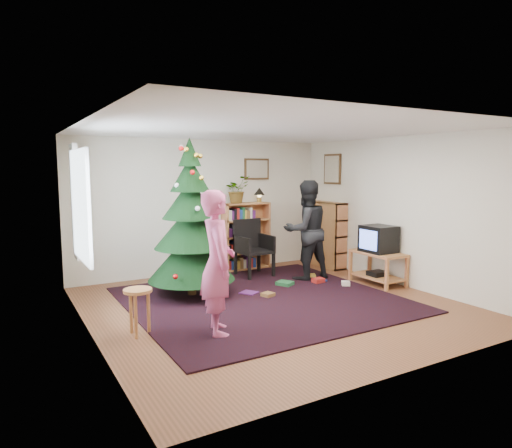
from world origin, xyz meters
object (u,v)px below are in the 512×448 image
person_standing (218,263)px  armchair (251,245)px  bookshelf_right (326,233)px  crt_tv (378,239)px  potted_plant (237,190)px  picture_back (257,169)px  christmas_tree (191,231)px  picture_right (332,169)px  table_lamp (259,192)px  stool (138,299)px  tv_stand (378,265)px  person_by_chair (306,230)px  bookshelf_back (246,235)px

person_standing → armchair: bearing=-20.8°
bookshelf_right → armchair: bearing=88.2°
crt_tv → potted_plant: 2.79m
picture_back → christmas_tree: size_ratio=0.23×
bookshelf_right → picture_right: bearing=-88.3°
christmas_tree → crt_tv: christmas_tree is taller
bookshelf_right → crt_tv: 1.58m
picture_right → potted_plant: picture_right is taller
bookshelf_right → table_lamp: (-1.21, 0.59, 0.83)m
picture_back → table_lamp: (-0.02, -0.13, -0.46)m
picture_right → person_standing: bearing=-146.9°
armchair → stool: bearing=-144.5°
tv_stand → potted_plant: bearing=126.3°
bookshelf_right → crt_tv: bookshelf_right is taller
picture_back → crt_tv: (1.07, -2.30, -1.17)m
table_lamp → tv_stand: bearing=-63.3°
tv_stand → potted_plant: (-1.59, 2.16, 1.23)m
tv_stand → armchair: size_ratio=0.90×
crt_tv → person_by_chair: size_ratio=0.29×
person_by_chair → armchair: bearing=-43.6°
tv_stand → crt_tv: size_ratio=1.79×
picture_back → bookshelf_right: (1.19, -0.73, -1.29)m
picture_back → tv_stand: bearing=-65.0°
bookshelf_right → person_by_chair: size_ratio=0.74×
bookshelf_back → potted_plant: size_ratio=2.50×
crt_tv → potted_plant: size_ratio=1.00×
picture_back → picture_right: size_ratio=0.92×
tv_stand → person_by_chair: (-0.88, 0.87, 0.55)m
picture_back → armchair: size_ratio=0.53×
bookshelf_back → person_standing: bearing=-123.9°
picture_back → armchair: (-0.50, -0.68, -1.39)m
picture_back → christmas_tree: bearing=-144.3°
person_by_chair → table_lamp: size_ratio=6.10×
person_by_chair → tv_stand: bearing=139.5°
table_lamp → person_standing: bearing=-127.7°
tv_stand → bookshelf_back: bearing=122.7°
bookshelf_back → bookshelf_right: bearing=-21.5°
armchair → person_by_chair: size_ratio=0.59×
person_standing → table_lamp: size_ratio=5.96×
crt_tv → person_standing: 3.47m
bookshelf_back → crt_tv: 2.57m
picture_back → stool: (-3.15, -2.69, -1.52)m
picture_back → table_lamp: bearing=-97.4°
picture_back → tv_stand: picture_back is taller
bookshelf_right → potted_plant: bearing=70.8°
picture_right → person_standing: size_ratio=0.35×
picture_right → table_lamp: (-1.34, 0.59, -0.46)m
christmas_tree → potted_plant: christmas_tree is taller
crt_tv → armchair: size_ratio=0.50×
bookshelf_back → christmas_tree: bearing=-142.2°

